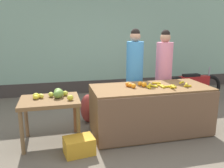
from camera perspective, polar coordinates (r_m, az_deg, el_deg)
name	(u,v)px	position (r m, az deg, el deg)	size (l,w,h in m)	color
ground_plane	(133,133)	(4.41, 5.02, -11.66)	(24.00, 24.00, 0.00)	#665B4C
market_wall_back	(100,41)	(6.96, -2.90, 10.34)	(9.47, 0.23, 3.06)	#8CB299
fruit_stall_counter	(150,110)	(4.35, 9.19, -6.12)	(2.08, 0.95, 0.85)	brown
side_table_wooden	(50,105)	(3.97, -14.70, -4.96)	(0.94, 0.71, 0.75)	brown
banana_bunch_pile	(167,86)	(4.25, 13.01, -0.37)	(0.79, 0.54, 0.07)	yellow
orange_pile	(136,85)	(4.17, 5.70, -0.15)	(0.36, 0.23, 0.09)	orange
mango_papaya_pile	(56,94)	(3.99, -13.27, -2.34)	(0.66, 0.44, 0.14)	yellow
vendor_woman_blue_shirt	(134,75)	(4.84, 5.43, 2.26)	(0.34, 0.34, 1.85)	#33333D
vendor_woman_pink_shirt	(164,74)	(5.09, 12.29, 2.41)	(0.34, 0.34, 1.83)	#33333D
parked_motorcycle	(194,85)	(6.54, 19.05, -0.31)	(1.60, 0.18, 0.88)	black
produce_crate	(79,146)	(3.73, -7.91, -14.47)	(0.44, 0.32, 0.26)	gold
produce_sack	(88,108)	(4.80, -5.73, -5.85)	(0.36, 0.30, 0.58)	maroon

